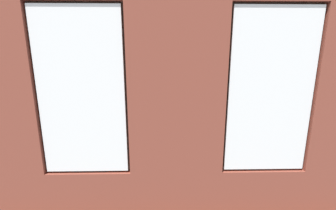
{
  "coord_description": "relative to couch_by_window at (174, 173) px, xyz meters",
  "views": [
    {
      "loc": [
        0.16,
        5.48,
        2.21
      ],
      "look_at": [
        0.05,
        0.4,
        1.04
      ],
      "focal_mm": 24.0,
      "sensor_mm": 36.0,
      "label": 1
    }
  ],
  "objects": [
    {
      "name": "potted_plant_mid_room_small",
      "position": [
        -1.09,
        -3.39,
        0.04
      ],
      "size": [
        0.3,
        0.3,
        0.54
      ],
      "color": "#9E5638",
      "rests_on": "ground_plane"
    },
    {
      "name": "potted_plant_near_tv",
      "position": [
        2.16,
        -1.46,
        0.47
      ],
      "size": [
        0.94,
        1.03,
        1.54
      ],
      "color": "gray",
      "rests_on": "ground_plane"
    },
    {
      "name": "potted_plant_by_left_couch",
      "position": [
        -1.95,
        -3.67,
        -0.01
      ],
      "size": [
        0.3,
        0.3,
        0.49
      ],
      "color": "beige",
      "rests_on": "ground_plane"
    },
    {
      "name": "potted_plant_corner_near_left",
      "position": [
        -2.5,
        -4.42,
        0.13
      ],
      "size": [
        0.73,
        0.81,
        1.05
      ],
      "color": "gray",
      "rests_on": "ground_plane"
    },
    {
      "name": "remote_gray",
      "position": [
        0.31,
        -2.6,
        0.13
      ],
      "size": [
        0.11,
        0.18,
        0.02
      ],
      "primitive_type": "cube",
      "rotation": [
        0.0,
        0.0,
        3.53
      ],
      "color": "#59595B",
      "rests_on": "coffee_table"
    },
    {
      "name": "cup_ceramic",
      "position": [
        0.52,
        -2.36,
        0.17
      ],
      "size": [
        0.09,
        0.09,
        0.1
      ],
      "primitive_type": "cylinder",
      "color": "#33567F",
      "rests_on": "coffee_table"
    },
    {
      "name": "tv_flatscreen",
      "position": [
        2.71,
        -2.57,
        0.59
      ],
      "size": [
        0.96,
        0.2,
        0.68
      ],
      "color": "black",
      "rests_on": "media_console"
    },
    {
      "name": "media_console",
      "position": [
        2.71,
        -2.57,
        -0.04
      ],
      "size": [
        1.3,
        0.42,
        0.58
      ],
      "primitive_type": "cube",
      "color": "black",
      "rests_on": "ground_plane"
    },
    {
      "name": "potted_plant_beside_window_right",
      "position": [
        1.61,
        0.1,
        0.2
      ],
      "size": [
        0.49,
        0.49,
        0.81
      ],
      "color": "#9E5638",
      "rests_on": "ground_plane"
    },
    {
      "name": "couch_left",
      "position": [
        -2.35,
        -2.35,
        0.0
      ],
      "size": [
        0.9,
        1.76,
        0.8
      ],
      "rotation": [
        0.0,
        0.0,
        1.59
      ],
      "color": "black",
      "rests_on": "ground_plane"
    },
    {
      "name": "ground_plane",
      "position": [
        0.0,
        -2.2,
        -0.38
      ],
      "size": [
        6.71,
        6.45,
        0.1
      ],
      "primitive_type": "cube",
      "color": "brown"
    },
    {
      "name": "potted_plant_corner_far_left",
      "position": [
        -2.51,
        0.1,
        0.31
      ],
      "size": [
        0.88,
        0.81,
        1.46
      ],
      "color": "gray",
      "rests_on": "ground_plane"
    },
    {
      "name": "couch_by_window",
      "position": [
        0.0,
        0.0,
        0.0
      ],
      "size": [
        2.03,
        0.87,
        0.8
      ],
      "color": "black",
      "rests_on": "ground_plane"
    },
    {
      "name": "candle_jar",
      "position": [
        0.07,
        -2.36,
        0.16
      ],
      "size": [
        0.08,
        0.08,
        0.09
      ],
      "primitive_type": "cylinder",
      "color": "#B7333D",
      "rests_on": "coffee_table"
    },
    {
      "name": "white_wall_right",
      "position": [
        3.01,
        -2.0,
        1.32
      ],
      "size": [
        0.1,
        5.45,
        3.29
      ],
      "primitive_type": "cube",
      "color": "silver",
      "rests_on": "ground_plane"
    },
    {
      "name": "table_plant_small",
      "position": [
        0.16,
        -2.49,
        0.22
      ],
      "size": [
        0.12,
        0.12,
        0.19
      ],
      "color": "brown",
      "rests_on": "coffee_table"
    },
    {
      "name": "brick_wall_with_windows",
      "position": [
        0.0,
        0.65,
        1.29
      ],
      "size": [
        6.11,
        0.3,
        3.29
      ],
      "color": "brown",
      "rests_on": "ground_plane"
    },
    {
      "name": "coffee_table",
      "position": [
        0.16,
        -2.49,
        0.06
      ],
      "size": [
        1.2,
        0.88,
        0.44
      ],
      "color": "olive",
      "rests_on": "ground_plane"
    },
    {
      "name": "papasan_chair",
      "position": [
        0.47,
        -4.19,
        0.12
      ],
      "size": [
        1.12,
        1.12,
        0.7
      ],
      "color": "olive",
      "rests_on": "ground_plane"
    }
  ]
}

